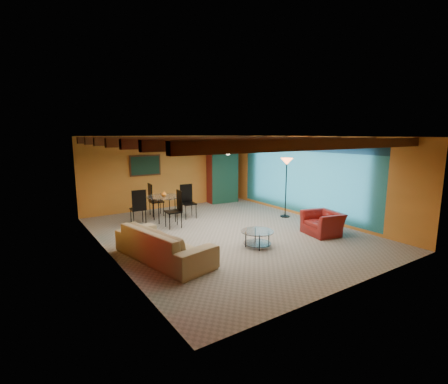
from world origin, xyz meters
TOP-DOWN VIEW (x-y plane):
  - room at (0.00, 0.11)m, footprint 6.52×8.01m
  - sofa at (-2.31, -0.85)m, footprint 1.51×2.70m
  - armchair at (2.13, -1.56)m, footprint 1.02×1.12m
  - coffee_table at (-0.04, -1.36)m, footprint 1.00×1.00m
  - dining_table at (-0.98, 2.19)m, footprint 2.35×2.35m
  - armoire at (2.20, 3.70)m, footprint 1.18×0.67m
  - floor_lamp at (2.65, 0.45)m, footprint 0.50×0.50m
  - ceiling_fan at (0.00, 0.00)m, footprint 1.50×1.50m
  - painting at (-0.90, 3.96)m, footprint 1.05×0.03m
  - potted_plant at (2.20, 3.70)m, footprint 0.46×0.42m
  - vase at (-0.98, 2.19)m, footprint 0.21×0.21m

SIDE VIEW (x-z plane):
  - coffee_table at x=-0.04m, z-range 0.00..0.42m
  - armchair at x=2.13m, z-range 0.00..0.64m
  - sofa at x=-2.31m, z-range 0.00..0.74m
  - dining_table at x=-0.98m, z-range 0.00..1.13m
  - armoire at x=2.20m, z-range 0.00..1.98m
  - floor_lamp at x=2.65m, z-range 0.00..2.00m
  - vase at x=-0.98m, z-range 1.13..1.30m
  - painting at x=-0.90m, z-range 1.32..1.97m
  - potted_plant at x=2.20m, z-range 1.98..2.42m
  - ceiling_fan at x=0.00m, z-range 2.14..2.58m
  - room at x=0.00m, z-range 1.01..3.72m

